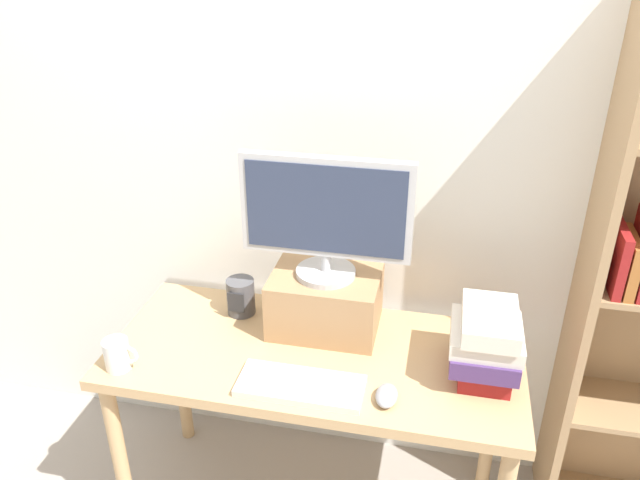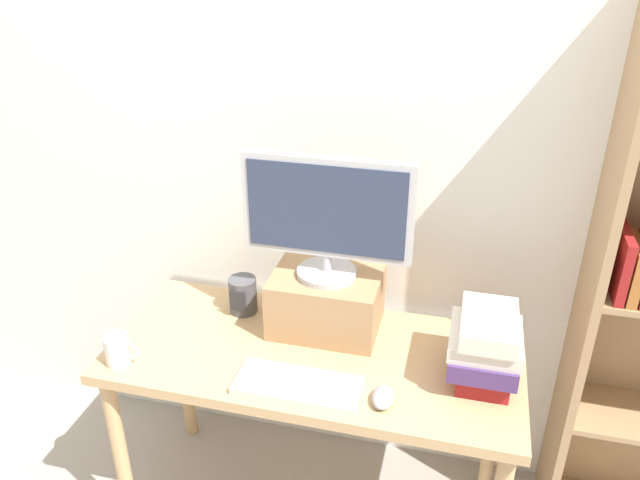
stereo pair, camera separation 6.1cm
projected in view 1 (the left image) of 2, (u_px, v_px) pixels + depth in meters
back_wall at (341, 139)px, 2.10m from camera, size 7.00×0.08×2.60m
desk at (315, 373)px, 2.05m from camera, size 1.32×0.59×0.72m
riser_box at (326, 301)px, 2.09m from camera, size 0.36×0.27×0.20m
computer_monitor at (326, 215)px, 1.95m from camera, size 0.55×0.20×0.41m
keyboard at (301, 385)px, 1.84m from camera, size 0.37×0.16×0.02m
computer_mouse at (387, 395)px, 1.79m from camera, size 0.06×0.10×0.04m
book_stack at (486, 343)px, 1.85m from camera, size 0.21×0.26×0.23m
coffee_mug at (118, 354)px, 1.91m from camera, size 0.11×0.08×0.10m
desk_speaker at (241, 297)px, 2.18m from camera, size 0.10×0.10×0.13m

